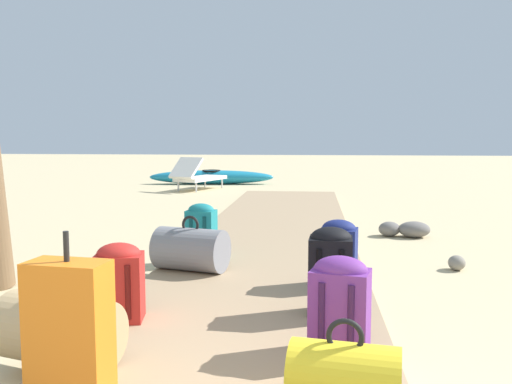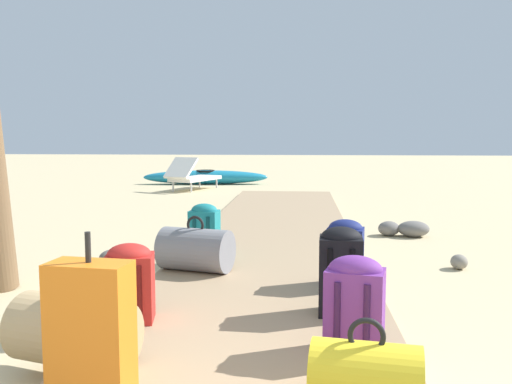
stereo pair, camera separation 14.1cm
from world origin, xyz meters
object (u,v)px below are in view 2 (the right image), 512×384
lounge_chair (192,176)px  kayak (206,177)px  suitcase_orange (91,339)px  backpack_red (130,280)px  duffel_bag_yellow (366,375)px  backpack_purple (355,302)px  backpack_teal (204,228)px  duffel_bag_grey (196,249)px  duffel_bag_tan (73,331)px  backpack_black (341,269)px  backpack_navy (345,251)px

lounge_chair → kayak: bearing=88.8°
suitcase_orange → backpack_red: bearing=100.1°
duffel_bag_yellow → backpack_purple: bearing=89.2°
backpack_teal → duffel_bag_grey: 0.60m
backpack_teal → duffel_bag_yellow: backpack_teal is taller
backpack_purple → lounge_chair: (-2.80, 9.42, -0.03)m
backpack_teal → duffel_bag_grey: (0.03, -0.60, -0.08)m
duffel_bag_yellow → backpack_red: backpack_red is taller
kayak → duffel_bag_tan: bearing=-83.4°
backpack_teal → backpack_red: 1.91m
duffel_bag_yellow → lounge_chair: (-2.79, 10.02, 0.10)m
backpack_black → lounge_chair: size_ratio=0.35×
backpack_teal → duffel_bag_yellow: (1.23, -2.91, -0.12)m
backpack_teal → duffel_bag_yellow: size_ratio=1.01×
backpack_teal → backpack_black: size_ratio=0.88×
backpack_red → duffel_bag_tan: 0.70m
duffel_bag_yellow → duffel_bag_tan: bearing=167.7°
backpack_teal → backpack_purple: 2.62m
backpack_navy → backpack_black: 0.71m
backpack_teal → duffel_bag_tan: (-0.22, -2.59, -0.09)m
duffel_bag_grey → lounge_chair: bearing=101.7°
kayak → backpack_purple: bearing=-75.9°
backpack_navy → backpack_red: size_ratio=1.05×
backpack_red → duffel_bag_tan: size_ratio=0.72×
backpack_red → backpack_black: bearing=10.3°
backpack_teal → backpack_black: (1.21, -1.66, 0.04)m
backpack_red → backpack_purple: bearing=-16.2°
backpack_black → backpack_navy: bearing=83.1°
backpack_teal → lounge_chair: lounge_chair is taller
duffel_bag_yellow → backpack_navy: size_ratio=0.98×
duffel_bag_tan → lounge_chair: (-1.34, 9.70, 0.07)m
backpack_red → lounge_chair: size_ratio=0.30×
backpack_purple → backpack_red: 1.43m
backpack_purple → kayak: 11.35m
duffel_bag_grey → kayak: (-1.56, 9.30, -0.09)m
kayak → backpack_red: bearing=-82.5°
suitcase_orange → lounge_chair: bearing=99.1°
backpack_black → duffel_bag_yellow: bearing=-89.0°
backpack_navy → duffel_bag_tan: size_ratio=0.76×
suitcase_orange → lounge_chair: suitcase_orange is taller
backpack_teal → suitcase_orange: bearing=-88.7°
suitcase_orange → backpack_black: size_ratio=1.34×
suitcase_orange → duffel_bag_grey: (-0.04, 2.47, -0.14)m
suitcase_orange → duffel_bag_yellow: size_ratio=1.53×
backpack_purple → backpack_black: (-0.03, 0.65, 0.02)m
suitcase_orange → kayak: suitcase_orange is taller
backpack_purple → backpack_red: backpack_purple is taller
duffel_bag_yellow → lounge_chair: bearing=105.6°
backpack_purple → duffel_bag_yellow: (-0.01, -0.60, -0.14)m
backpack_black → duffel_bag_tan: bearing=-146.8°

